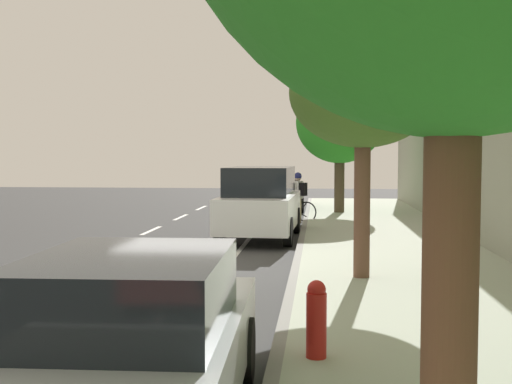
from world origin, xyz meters
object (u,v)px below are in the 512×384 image
at_px(parked_sedan_silver_second, 130,347).
at_px(fire_hydrant, 316,318).
at_px(cyclist_with_backpack, 299,192).
at_px(parked_suv_white_mid, 261,202).
at_px(street_tree_corner, 340,122).
at_px(parked_sedan_black_far, 280,192).
at_px(street_tree_far_end, 363,94).
at_px(bicycle_at_curb, 293,211).

height_order(parked_sedan_silver_second, fire_hydrant, parked_sedan_silver_second).
distance_m(cyclist_with_backpack, fire_hydrant, 14.93).
bearing_deg(fire_hydrant, parked_suv_white_mid, 98.36).
bearing_deg(cyclist_with_backpack, street_tree_corner, 62.33).
distance_m(parked_sedan_black_far, street_tree_far_end, 15.75).
relative_size(parked_sedan_black_far, fire_hydrant, 5.37).
bearing_deg(parked_sedan_silver_second, cyclist_with_backpack, 87.12).
xyz_separation_m(cyclist_with_backpack, street_tree_corner, (1.45, 2.77, 2.48)).
bearing_deg(street_tree_far_end, street_tree_corner, 90.00).
distance_m(parked_suv_white_mid, parked_sedan_black_far, 9.24).
xyz_separation_m(bicycle_at_curb, street_tree_corner, (1.67, 2.31, 3.15)).
bearing_deg(parked_sedan_black_far, cyclist_with_backpack, -79.62).
xyz_separation_m(street_tree_far_end, street_tree_corner, (-0.00, 13.01, 0.14)).
xyz_separation_m(parked_sedan_silver_second, parked_sedan_black_far, (-0.09, 21.79, 0.00)).
height_order(cyclist_with_backpack, street_tree_corner, street_tree_corner).
distance_m(parked_sedan_black_far, cyclist_with_backpack, 5.19).
distance_m(parked_sedan_silver_second, cyclist_with_backpack, 16.72).
relative_size(bicycle_at_curb, fire_hydrant, 2.00).
distance_m(parked_sedan_black_far, fire_hydrant, 20.07).
height_order(street_tree_far_end, fire_hydrant, street_tree_far_end).
xyz_separation_m(parked_sedan_black_far, street_tree_far_end, (2.39, -15.34, 2.65)).
bearing_deg(street_tree_far_end, parked_sedan_silver_second, -109.57).
xyz_separation_m(parked_suv_white_mid, parked_sedan_black_far, (-0.02, 9.23, -0.27)).
relative_size(parked_sedan_black_far, bicycle_at_curb, 2.68).
bearing_deg(street_tree_corner, bicycle_at_curb, -125.95).
bearing_deg(street_tree_far_end, parked_suv_white_mid, 111.15).
distance_m(street_tree_far_end, fire_hydrant, 5.51).
distance_m(parked_suv_white_mid, bicycle_at_curb, 4.69).
height_order(parked_sedan_black_far, cyclist_with_backpack, cyclist_with_backpack).
xyz_separation_m(street_tree_far_end, fire_hydrant, (-0.78, -4.66, -2.83)).
bearing_deg(parked_sedan_black_far, parked_suv_white_mid, -89.86).
bearing_deg(bicycle_at_curb, parked_suv_white_mid, -98.53).
bearing_deg(street_tree_far_end, parked_sedan_black_far, 98.84).
height_order(bicycle_at_curb, cyclist_with_backpack, cyclist_with_backpack).
xyz_separation_m(cyclist_with_backpack, street_tree_far_end, (1.45, -10.24, 2.34)).
relative_size(parked_sedan_silver_second, cyclist_with_backpack, 2.58).
bearing_deg(street_tree_corner, cyclist_with_backpack, -117.67).
distance_m(parked_suv_white_mid, cyclist_with_backpack, 4.23).
xyz_separation_m(parked_sedan_silver_second, street_tree_far_end, (2.29, 6.45, 2.65)).
relative_size(parked_sedan_silver_second, fire_hydrant, 5.30).
bearing_deg(street_tree_corner, fire_hydrant, -92.53).
distance_m(street_tree_far_end, street_tree_corner, 13.01).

